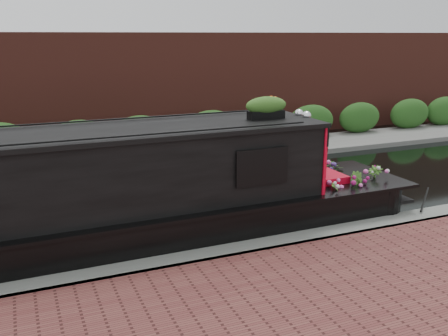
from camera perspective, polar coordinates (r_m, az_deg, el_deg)
name	(u,v)px	position (r m, az deg, el deg)	size (l,w,h in m)	color
ground	(198,202)	(12.12, -2.94, -3.89)	(80.00, 80.00, 0.00)	black
near_bank_coping	(260,256)	(9.31, 4.17, -9.96)	(40.00, 0.60, 0.50)	slate
far_bank_path	(153,162)	(15.98, -8.13, 0.65)	(40.00, 2.40, 0.34)	slate
far_hedge	(146,156)	(16.82, -8.93, 1.35)	(40.00, 1.10, 2.80)	#234F1A
far_brick_wall	(132,144)	(18.82, -10.52, 2.73)	(40.00, 1.00, 8.00)	maroon
narrowboat	(94,208)	(9.38, -14.64, -4.43)	(12.63, 2.29, 2.97)	black
rope_fender	(390,198)	(12.48, 18.48, -3.27)	(0.35, 0.35, 0.37)	brown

